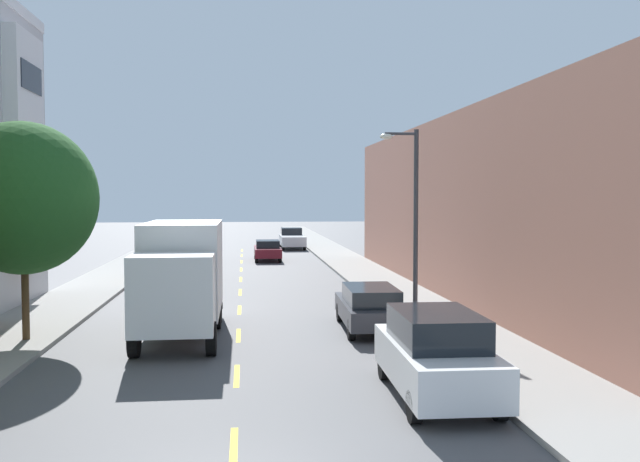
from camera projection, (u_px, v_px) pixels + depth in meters
name	position (u px, v px, depth m)	size (l,w,h in m)	color
ground_plane	(241.00, 273.00, 40.01)	(160.00, 160.00, 0.00)	#4C4C4F
sidewalk_left	(109.00, 278.00, 37.24)	(3.20, 120.00, 0.14)	gray
sidewalk_right	(367.00, 274.00, 38.80)	(3.20, 120.00, 0.14)	gray
lane_centerline_dashes	(241.00, 285.00, 34.55)	(0.14, 47.20, 0.01)	yellow
apartment_block_opposite	(541.00, 208.00, 31.38)	(10.00, 36.00, 7.93)	#B27560
street_tree_second	(23.00, 198.00, 20.65)	(4.40, 4.40, 6.59)	#47331E
street_lamp	(411.00, 210.00, 23.69)	(1.35, 0.28, 6.63)	#38383D
delivery_box_truck	(182.00, 273.00, 22.05)	(2.41, 7.17, 3.62)	white
parked_wagon_charcoal	(370.00, 306.00, 22.94)	(1.95, 4.75, 1.50)	#333338
parked_suv_champagne	(159.00, 262.00, 36.54)	(1.96, 4.80, 1.93)	tan
parked_wagon_sky	(178.00, 249.00, 47.46)	(1.93, 4.74, 1.50)	#7A9EC6
parked_pickup_silver	(292.00, 239.00, 58.78)	(2.00, 5.30, 1.73)	#B2B5BA
parked_suv_white	(436.00, 354.00, 15.23)	(2.05, 4.84, 1.93)	silver
moving_burgundy_sedan	(268.00, 250.00, 47.74)	(1.80, 4.50, 1.43)	maroon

